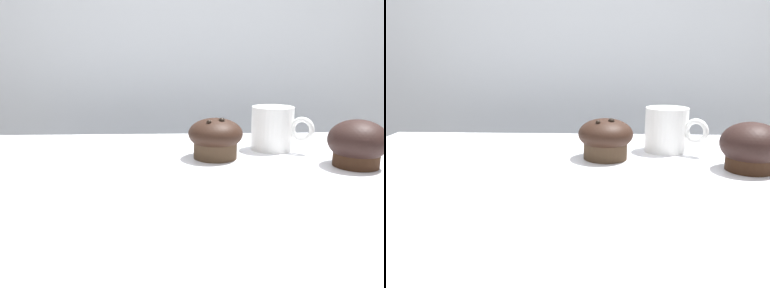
% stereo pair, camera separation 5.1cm
% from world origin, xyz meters
% --- Properties ---
extents(wall_back, '(3.20, 0.10, 1.80)m').
position_xyz_m(wall_back, '(0.00, 0.60, 0.90)').
color(wall_back, silver).
rests_on(wall_back, ground).
extents(muffin_front_center, '(0.10, 0.10, 0.08)m').
position_xyz_m(muffin_front_center, '(0.23, 0.03, 0.96)').
color(muffin_front_center, black).
rests_on(muffin_front_center, display_counter).
extents(muffin_back_right, '(0.10, 0.10, 0.08)m').
position_xyz_m(muffin_back_right, '(-0.00, 0.10, 0.96)').
color(muffin_back_right, '#402E1E').
rests_on(muffin_back_right, display_counter).
extents(coffee_cup, '(0.11, 0.09, 0.09)m').
position_xyz_m(coffee_cup, '(0.12, 0.16, 0.97)').
color(coffee_cup, white).
rests_on(coffee_cup, display_counter).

